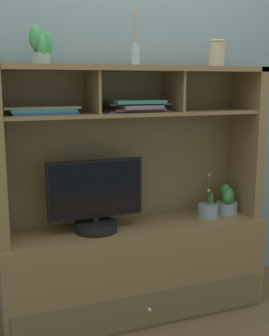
% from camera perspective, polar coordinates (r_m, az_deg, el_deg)
% --- Properties ---
extents(floor_plane, '(6.00, 6.00, 0.02)m').
position_cam_1_polar(floor_plane, '(2.95, 0.00, -18.08)').
color(floor_plane, brown).
rests_on(floor_plane, ground).
extents(back_wall, '(6.00, 0.02, 2.80)m').
position_cam_1_polar(back_wall, '(2.81, -1.89, 10.55)').
color(back_wall, gray).
rests_on(back_wall, ground).
extents(media_console, '(1.62, 0.47, 1.52)m').
position_cam_1_polar(media_console, '(2.76, -0.06, -9.72)').
color(media_console, olive).
rests_on(media_console, ground).
extents(tv_monitor, '(0.56, 0.25, 0.42)m').
position_cam_1_polar(tv_monitor, '(2.55, -5.05, -4.44)').
color(tv_monitor, black).
rests_on(tv_monitor, media_console).
extents(potted_orchid, '(0.15, 0.15, 0.29)m').
position_cam_1_polar(potted_orchid, '(2.88, 9.49, -5.48)').
color(potted_orchid, '#8B969C').
rests_on(potted_orchid, media_console).
extents(potted_fern, '(0.16, 0.16, 0.20)m').
position_cam_1_polar(potted_fern, '(2.98, 11.90, -4.43)').
color(potted_fern, gray).
rests_on(potted_fern, media_console).
extents(magazine_stack_left, '(0.40, 0.21, 0.04)m').
position_cam_1_polar(magazine_stack_left, '(2.44, -11.83, 7.30)').
color(magazine_stack_left, '#224C8A').
rests_on(magazine_stack_left, media_console).
extents(magazine_stack_centre, '(0.39, 0.24, 0.07)m').
position_cam_1_polar(magazine_stack_centre, '(2.57, 0.20, 8.08)').
color(magazine_stack_centre, navy).
rests_on(magazine_stack_centre, media_console).
extents(diffuser_bottle, '(0.05, 0.05, 0.32)m').
position_cam_1_polar(diffuser_bottle, '(2.56, 0.13, 14.46)').
color(diffuser_bottle, '#A8B4BA').
rests_on(diffuser_bottle, media_console).
extents(potted_succulent, '(0.13, 0.12, 0.20)m').
position_cam_1_polar(potted_succulent, '(2.47, -12.16, 15.22)').
color(potted_succulent, gray).
rests_on(potted_succulent, media_console).
extents(ceramic_vase, '(0.10, 0.10, 0.16)m').
position_cam_1_polar(ceramic_vase, '(2.80, 10.61, 14.40)').
color(ceramic_vase, tan).
rests_on(ceramic_vase, media_console).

